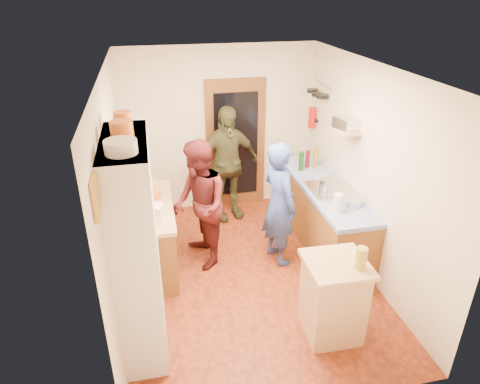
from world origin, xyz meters
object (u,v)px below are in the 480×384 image
object	(u,v)px
right_counter_base	(323,217)
person_hob	(282,204)
person_left	(201,204)
hutch_body	(137,248)
island_base	(333,300)
person_back	(227,164)

from	to	relation	value
right_counter_base	person_hob	xyz separation A→B (m)	(-0.70, -0.26, 0.42)
person_left	right_counter_base	bearing A→B (deg)	83.41
hutch_body	person_left	size ratio (longest dim) A/B	1.29
hutch_body	island_base	size ratio (longest dim) A/B	2.56
right_counter_base	island_base	xyz separation A→B (m)	(-0.57, -1.69, 0.01)
island_base	person_hob	distance (m)	1.48
hutch_body	island_base	world-z (taller)	hutch_body
person_hob	person_left	distance (m)	1.04
person_hob	person_back	world-z (taller)	person_back
hutch_body	person_hob	distance (m)	2.10
hutch_body	person_left	distance (m)	1.49
person_left	person_back	xyz separation A→B (m)	(0.55, 1.10, 0.05)
hutch_body	person_back	size ratio (longest dim) A/B	1.22
person_left	person_back	distance (m)	1.23
person_back	right_counter_base	bearing A→B (deg)	-54.71
person_left	person_back	bearing A→B (deg)	145.06
person_hob	person_back	bearing A→B (deg)	3.71
right_counter_base	person_hob	size ratio (longest dim) A/B	1.31
island_base	person_back	xyz separation A→B (m)	(-0.60, 2.73, 0.47)
island_base	person_hob	size ratio (longest dim) A/B	0.51
hutch_body	island_base	bearing A→B (deg)	-11.32
person_back	person_hob	bearing A→B (deg)	-83.06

